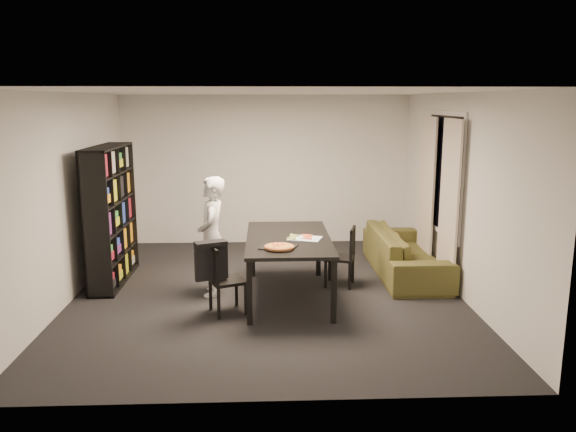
{
  "coord_description": "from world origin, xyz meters",
  "views": [
    {
      "loc": [
        -0.03,
        -7.09,
        2.49
      ],
      "look_at": [
        0.27,
        -0.06,
        1.05
      ],
      "focal_mm": 35.0,
      "sensor_mm": 36.0,
      "label": 1
    }
  ],
  "objects_px": {
    "dining_table": "(288,243)",
    "chair_right": "(345,253)",
    "chair_left": "(221,275)",
    "baking_tray": "(278,247)",
    "bookshelf": "(111,215)",
    "sofa": "(405,252)",
    "person": "(212,236)",
    "pepperoni_pizza": "(279,247)"
  },
  "relations": [
    {
      "from": "bookshelf",
      "to": "chair_right",
      "type": "bearing_deg",
      "value": -6.1
    },
    {
      "from": "dining_table",
      "to": "baking_tray",
      "type": "distance_m",
      "value": 0.53
    },
    {
      "from": "chair_left",
      "to": "pepperoni_pizza",
      "type": "bearing_deg",
      "value": -113.95
    },
    {
      "from": "bookshelf",
      "to": "dining_table",
      "type": "height_order",
      "value": "bookshelf"
    },
    {
      "from": "baking_tray",
      "to": "sofa",
      "type": "height_order",
      "value": "baking_tray"
    },
    {
      "from": "chair_left",
      "to": "pepperoni_pizza",
      "type": "height_order",
      "value": "pepperoni_pizza"
    },
    {
      "from": "chair_left",
      "to": "baking_tray",
      "type": "bearing_deg",
      "value": -108.14
    },
    {
      "from": "dining_table",
      "to": "baking_tray",
      "type": "height_order",
      "value": "baking_tray"
    },
    {
      "from": "chair_right",
      "to": "sofa",
      "type": "bearing_deg",
      "value": 133.49
    },
    {
      "from": "bookshelf",
      "to": "chair_left",
      "type": "relative_size",
      "value": 2.28
    },
    {
      "from": "dining_table",
      "to": "chair_right",
      "type": "relative_size",
      "value": 2.32
    },
    {
      "from": "person",
      "to": "baking_tray",
      "type": "distance_m",
      "value": 1.07
    },
    {
      "from": "bookshelf",
      "to": "sofa",
      "type": "relative_size",
      "value": 0.86
    },
    {
      "from": "chair_left",
      "to": "chair_right",
      "type": "bearing_deg",
      "value": -81.03
    },
    {
      "from": "chair_right",
      "to": "person",
      "type": "relative_size",
      "value": 0.53
    },
    {
      "from": "bookshelf",
      "to": "baking_tray",
      "type": "xyz_separation_m",
      "value": [
        2.29,
        -1.27,
        -0.15
      ]
    },
    {
      "from": "person",
      "to": "chair_left",
      "type": "bearing_deg",
      "value": 12.48
    },
    {
      "from": "bookshelf",
      "to": "dining_table",
      "type": "distance_m",
      "value": 2.55
    },
    {
      "from": "chair_left",
      "to": "chair_right",
      "type": "relative_size",
      "value": 1.01
    },
    {
      "from": "bookshelf",
      "to": "chair_right",
      "type": "xyz_separation_m",
      "value": [
        3.22,
        -0.34,
        -0.48
      ]
    },
    {
      "from": "baking_tray",
      "to": "sofa",
      "type": "bearing_deg",
      "value": 36.91
    },
    {
      "from": "chair_left",
      "to": "sofa",
      "type": "xyz_separation_m",
      "value": [
        2.58,
        1.47,
        -0.15
      ]
    },
    {
      "from": "baking_tray",
      "to": "dining_table",
      "type": "bearing_deg",
      "value": 74.55
    },
    {
      "from": "bookshelf",
      "to": "person",
      "type": "xyz_separation_m",
      "value": [
        1.44,
        -0.61,
        -0.17
      ]
    },
    {
      "from": "baking_tray",
      "to": "pepperoni_pizza",
      "type": "xyz_separation_m",
      "value": [
        0.01,
        -0.07,
        0.02
      ]
    },
    {
      "from": "bookshelf",
      "to": "chair_right",
      "type": "height_order",
      "value": "bookshelf"
    },
    {
      "from": "chair_left",
      "to": "chair_right",
      "type": "height_order",
      "value": "chair_left"
    },
    {
      "from": "dining_table",
      "to": "chair_right",
      "type": "xyz_separation_m",
      "value": [
        0.8,
        0.42,
        -0.25
      ]
    },
    {
      "from": "chair_left",
      "to": "baking_tray",
      "type": "distance_m",
      "value": 0.76
    },
    {
      "from": "pepperoni_pizza",
      "to": "chair_right",
      "type": "bearing_deg",
      "value": 46.91
    },
    {
      "from": "person",
      "to": "sofa",
      "type": "relative_size",
      "value": 0.7
    },
    {
      "from": "dining_table",
      "to": "baking_tray",
      "type": "xyz_separation_m",
      "value": [
        -0.14,
        -0.5,
        0.08
      ]
    },
    {
      "from": "dining_table",
      "to": "baking_tray",
      "type": "relative_size",
      "value": 4.76
    },
    {
      "from": "pepperoni_pizza",
      "to": "bookshelf",
      "type": "bearing_deg",
      "value": 149.78
    },
    {
      "from": "person",
      "to": "sofa",
      "type": "xyz_separation_m",
      "value": [
        2.74,
        0.76,
        -0.45
      ]
    },
    {
      "from": "pepperoni_pizza",
      "to": "chair_left",
      "type": "bearing_deg",
      "value": 177.92
    },
    {
      "from": "chair_right",
      "to": "pepperoni_pizza",
      "type": "bearing_deg",
      "value": -27.19
    },
    {
      "from": "chair_right",
      "to": "dining_table",
      "type": "bearing_deg",
      "value": -46.35
    },
    {
      "from": "chair_right",
      "to": "person",
      "type": "xyz_separation_m",
      "value": [
        -1.78,
        -0.26,
        0.31
      ]
    },
    {
      "from": "chair_left",
      "to": "pepperoni_pizza",
      "type": "distance_m",
      "value": 0.77
    },
    {
      "from": "baking_tray",
      "to": "sofa",
      "type": "xyz_separation_m",
      "value": [
        1.89,
        1.42,
        -0.48
      ]
    },
    {
      "from": "chair_left",
      "to": "sofa",
      "type": "height_order",
      "value": "chair_left"
    }
  ]
}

